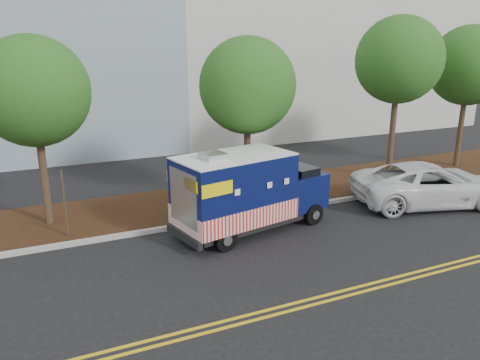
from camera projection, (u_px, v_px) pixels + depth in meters
name	position (u px, v px, depth m)	size (l,w,h in m)	color
ground	(247.00, 234.00, 15.79)	(120.00, 120.00, 0.00)	black
curb	(230.00, 218.00, 16.99)	(120.00, 0.18, 0.15)	#9E9E99
mulch_strip	(210.00, 201.00, 18.82)	(120.00, 4.00, 0.15)	black
centerline_near	(321.00, 297.00, 11.90)	(120.00, 0.10, 0.01)	gold
centerline_far	(326.00, 301.00, 11.68)	(120.00, 0.10, 0.01)	gold
tree_a	(34.00, 92.00, 15.07)	(3.61, 3.61, 6.50)	#38281C
tree_b	(247.00, 86.00, 17.23)	(3.59, 3.59, 6.46)	#38281C
tree_c	(399.00, 60.00, 20.12)	(3.75, 3.75, 7.35)	#38281C
tree_d	(469.00, 66.00, 22.45)	(3.81, 3.81, 7.02)	#38281C
sign_post	(65.00, 206.00, 14.93)	(0.06, 0.06, 2.40)	#473828
food_truck	(246.00, 194.00, 15.68)	(5.82, 3.08, 2.92)	black
white_car	(429.00, 184.00, 18.43)	(2.74, 5.95, 1.65)	white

